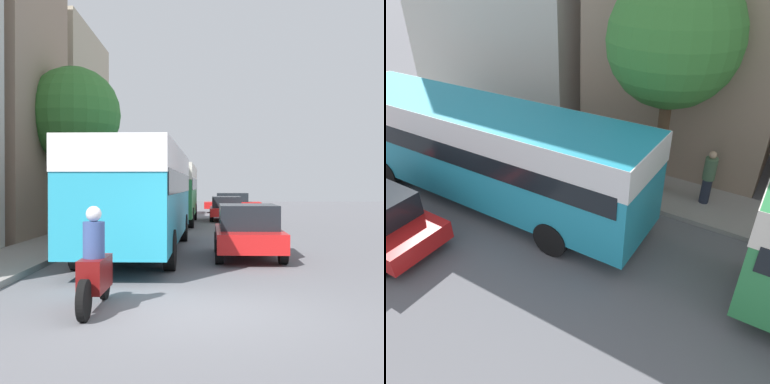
% 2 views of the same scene
% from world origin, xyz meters
% --- Properties ---
extents(ground_plane, '(120.00, 120.00, 0.00)m').
position_xyz_m(ground_plane, '(0.00, 0.00, 0.00)').
color(ground_plane, slate).
extents(building_far_terrace, '(6.13, 8.84, 10.46)m').
position_xyz_m(building_far_terrace, '(-9.27, 20.54, 5.23)').
color(building_far_terrace, '#BCAD93').
rests_on(building_far_terrace, ground_plane).
extents(bus_lead, '(2.53, 11.04, 3.14)m').
position_xyz_m(bus_lead, '(-1.92, 7.64, 2.04)').
color(bus_lead, teal).
rests_on(bus_lead, ground_plane).
extents(bus_following, '(2.55, 9.28, 3.13)m').
position_xyz_m(bus_following, '(-1.87, 20.18, 2.03)').
color(bus_following, '#2D8447').
rests_on(bus_following, ground_plane).
extents(motorcycle_behind_lead, '(0.38, 2.24, 1.73)m').
position_xyz_m(motorcycle_behind_lead, '(-1.74, 0.12, 0.68)').
color(motorcycle_behind_lead, maroon).
rests_on(motorcycle_behind_lead, ground_plane).
extents(car_crossing, '(1.96, 4.55, 1.41)m').
position_xyz_m(car_crossing, '(1.15, 22.97, 0.74)').
color(car_crossing, red).
rests_on(car_crossing, ground_plane).
extents(car_far_curb, '(1.89, 4.01, 1.52)m').
position_xyz_m(car_far_curb, '(1.26, 6.61, 0.79)').
color(car_far_curb, red).
rests_on(car_far_curb, ground_plane).
extents(car_distant, '(4.24, 1.90, 1.50)m').
position_xyz_m(car_distant, '(1.88, 31.80, 0.78)').
color(car_distant, red).
rests_on(car_distant, ground_plane).
extents(pedestrian_near_curb, '(0.37, 0.37, 1.77)m').
position_xyz_m(pedestrian_near_curb, '(-5.19, 13.87, 1.06)').
color(pedestrian_near_curb, '#232838').
rests_on(pedestrian_near_curb, sidewalk).
extents(street_tree, '(3.75, 3.75, 6.59)m').
position_xyz_m(street_tree, '(-5.21, 12.24, 4.84)').
color(street_tree, brown).
rests_on(street_tree, sidewalk).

